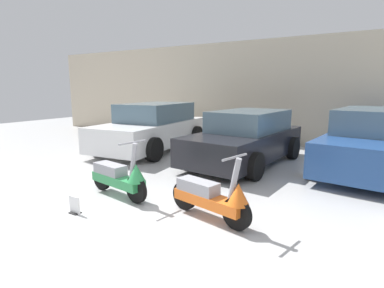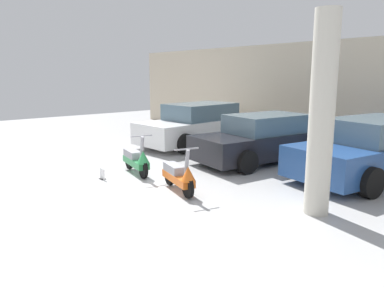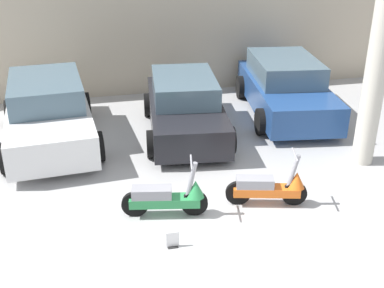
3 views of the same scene
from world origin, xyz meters
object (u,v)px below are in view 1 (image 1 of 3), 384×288
object	(u,v)px
scooter_front_right	(212,196)
car_rear_right	(374,142)
placard_near_left_scooter	(75,206)
car_rear_left	(153,128)
car_rear_center	(246,138)
scooter_front_left	(120,177)

from	to	relation	value
scooter_front_right	car_rear_right	size ratio (longest dim) A/B	0.32
scooter_front_right	car_rear_right	distance (m)	4.52
scooter_front_right	placard_near_left_scooter	distance (m)	2.03
car_rear_left	placard_near_left_scooter	size ratio (longest dim) A/B	16.08
car_rear_left	car_rear_right	xyz separation A→B (m)	(5.72, 0.44, -0.00)
scooter_front_right	car_rear_center	size ratio (longest dim) A/B	0.35
scooter_front_left	car_rear_right	xyz separation A→B (m)	(3.72, 4.01, 0.31)
scooter_front_left	car_rear_right	size ratio (longest dim) A/B	0.33
scooter_front_right	placard_near_left_scooter	world-z (taller)	scooter_front_right
car_rear_left	car_rear_right	world-z (taller)	car_rear_left
scooter_front_left	car_rear_right	distance (m)	5.48
scooter_front_left	placard_near_left_scooter	world-z (taller)	scooter_front_left
scooter_front_left	car_rear_center	world-z (taller)	car_rear_center
scooter_front_left	scooter_front_right	size ratio (longest dim) A/B	1.03
car_rear_left	car_rear_right	distance (m)	5.73
car_rear_center	car_rear_left	bearing A→B (deg)	-87.36
car_rear_left	placard_near_left_scooter	xyz separation A→B (m)	(1.90, -4.42, -0.55)
car_rear_left	car_rear_center	distance (m)	3.01
scooter_front_left	car_rear_center	xyz separation A→B (m)	(1.01, 3.36, 0.26)
car_rear_right	car_rear_center	bearing A→B (deg)	-68.77
scooter_front_right	car_rear_right	world-z (taller)	car_rear_right
scooter_front_left	car_rear_left	bearing A→B (deg)	130.28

